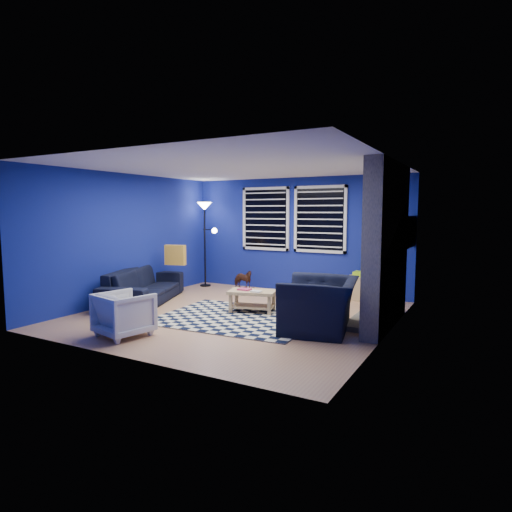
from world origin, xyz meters
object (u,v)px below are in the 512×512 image
(sofa, at_px, (144,286))
(armchair_bent, at_px, (124,314))
(cabinet, at_px, (362,288))
(armchair_big, at_px, (320,305))
(rocking_horse, at_px, (243,279))
(tv, at_px, (409,232))
(floor_lamp, at_px, (205,218))
(coffee_table, at_px, (252,296))

(sofa, xyz_separation_m, armchair_bent, (1.33, -1.80, -0.02))
(armchair_bent, relative_size, cabinet, 1.06)
(cabinet, bearing_deg, armchair_big, -75.95)
(sofa, distance_m, rocking_horse, 2.17)
(tv, distance_m, armchair_bent, 5.12)
(sofa, height_order, cabinet, sofa)
(floor_lamp, bearing_deg, armchair_bent, -70.74)
(armchair_bent, bearing_deg, tv, -117.29)
(armchair_big, height_order, floor_lamp, floor_lamp)
(sofa, bearing_deg, floor_lamp, -20.57)
(armchair_big, relative_size, armchair_bent, 1.73)
(armchair_big, distance_m, coffee_table, 1.55)
(sofa, xyz_separation_m, rocking_horse, (1.13, 1.85, -0.05))
(armchair_bent, relative_size, rocking_horse, 1.36)
(tv, relative_size, rocking_horse, 1.95)
(rocking_horse, xyz_separation_m, floor_lamp, (-1.15, 0.24, 1.33))
(sofa, height_order, coffee_table, sofa)
(armchair_bent, height_order, rocking_horse, armchair_bent)
(cabinet, bearing_deg, armchair_bent, -106.18)
(coffee_table, bearing_deg, sofa, -171.85)
(coffee_table, relative_size, cabinet, 1.39)
(armchair_big, xyz_separation_m, cabinet, (-0.03, 2.50, -0.14))
(rocking_horse, bearing_deg, floor_lamp, 82.51)
(armchair_bent, bearing_deg, coffee_table, -100.21)
(rocking_horse, height_order, floor_lamp, floor_lamp)
(sofa, xyz_separation_m, cabinet, (3.65, 2.28, -0.08))
(floor_lamp, bearing_deg, cabinet, 2.95)
(coffee_table, bearing_deg, armchair_big, -20.28)
(sofa, distance_m, floor_lamp, 2.46)
(tv, relative_size, sofa, 0.44)
(rocking_horse, xyz_separation_m, cabinet, (2.52, 0.43, -0.03))
(sofa, xyz_separation_m, armchair_big, (3.68, -0.22, 0.06))
(sofa, relative_size, coffee_table, 2.50)
(armchair_big, bearing_deg, armchair_bent, -67.59)
(armchair_big, xyz_separation_m, rocking_horse, (-2.55, 2.07, -0.11))
(rocking_horse, bearing_deg, armchair_big, -124.85)
(rocking_horse, bearing_deg, cabinet, -76.17)
(tv, bearing_deg, rocking_horse, -177.02)
(floor_lamp, bearing_deg, tv, -0.76)
(sofa, relative_size, cabinet, 3.48)
(rocking_horse, distance_m, cabinet, 2.56)
(tv, bearing_deg, coffee_table, -143.58)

